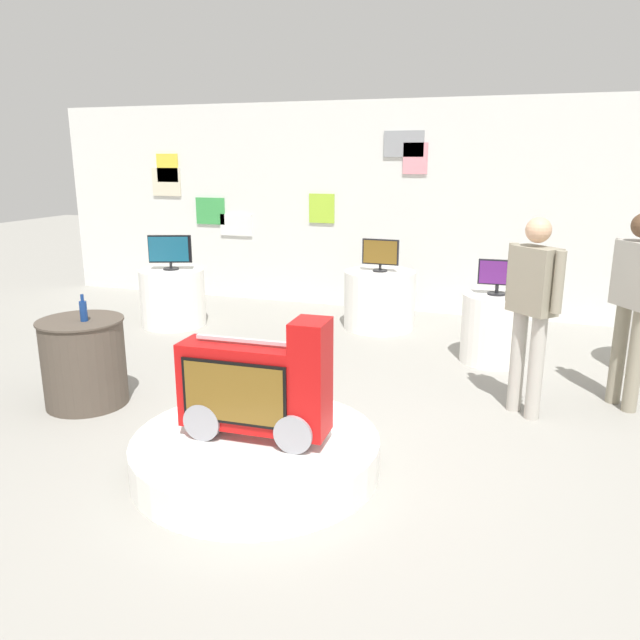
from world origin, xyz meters
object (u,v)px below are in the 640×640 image
object	(u,v)px
main_display_pedestal	(256,453)
shopper_browsing_near_truck	(532,302)
display_pedestal_center_rear	(379,300)
tv_on_center_rear	(380,254)
tv_on_left_rear	(498,275)
bottle_on_side_table	(83,310)
shopper_browsing_rear	(635,297)
novelty_firetruck_tv	(257,391)
display_pedestal_right_rear	(173,297)
display_pedestal_left_rear	(494,328)
side_table_round	(84,361)
tv_on_right_rear	(170,251)

from	to	relation	value
main_display_pedestal	shopper_browsing_near_truck	distance (m)	2.48
display_pedestal_center_rear	tv_on_center_rear	size ratio (longest dim) A/B	1.93
tv_on_left_rear	bottle_on_side_table	distance (m)	3.97
shopper_browsing_near_truck	shopper_browsing_rear	xyz separation A→B (m)	(0.80, 0.44, 0.01)
novelty_firetruck_tv	tv_on_left_rear	world-z (taller)	novelty_firetruck_tv
display_pedestal_center_rear	display_pedestal_right_rear	bearing A→B (deg)	-164.02
display_pedestal_left_rear	shopper_browsing_rear	xyz separation A→B (m)	(1.13, -0.90, 0.61)
tv_on_center_rear	display_pedestal_right_rear	xyz separation A→B (m)	(-2.51, -0.71, -0.58)
display_pedestal_center_rear	shopper_browsing_rear	xyz separation A→B (m)	(2.57, -1.82, 0.61)
tv_on_center_rear	side_table_round	bearing A→B (deg)	-119.46
tv_on_left_rear	shopper_browsing_rear	xyz separation A→B (m)	(1.13, -0.90, 0.05)
tv_on_center_rear	shopper_browsing_rear	xyz separation A→B (m)	(2.57, -1.81, 0.04)
display_pedestal_right_rear	display_pedestal_center_rear	bearing A→B (deg)	15.98
main_display_pedestal	shopper_browsing_near_truck	world-z (taller)	shopper_browsing_near_truck
display_pedestal_left_rear	shopper_browsing_near_truck	bearing A→B (deg)	-76.06
tv_on_center_rear	bottle_on_side_table	distance (m)	3.71
novelty_firetruck_tv	tv_on_center_rear	world-z (taller)	tv_on_center_rear
novelty_firetruck_tv	display_pedestal_right_rear	world-z (taller)	novelty_firetruck_tv
display_pedestal_left_rear	side_table_round	xyz separation A→B (m)	(-3.27, -2.32, 0.03)
main_display_pedestal	display_pedestal_left_rear	bearing A→B (deg)	64.69
display_pedestal_right_rear	shopper_browsing_rear	world-z (taller)	shopper_browsing_rear
shopper_browsing_near_truck	bottle_on_side_table	bearing A→B (deg)	-164.06
display_pedestal_right_rear	side_table_round	size ratio (longest dim) A/B	1.06
display_pedestal_center_rear	tv_on_right_rear	size ratio (longest dim) A/B	1.71
shopper_browsing_near_truck	tv_on_center_rear	bearing A→B (deg)	128.20
tv_on_center_rear	tv_on_right_rear	world-z (taller)	tv_on_right_rear
display_pedestal_left_rear	shopper_browsing_rear	distance (m)	1.57
tv_on_center_rear	display_pedestal_right_rear	distance (m)	2.67
display_pedestal_center_rear	bottle_on_side_table	bearing A→B (deg)	-118.32
display_pedestal_center_rear	side_table_round	xyz separation A→B (m)	(-1.83, -3.24, 0.03)
tv_on_center_rear	display_pedestal_right_rear	bearing A→B (deg)	-164.11
display_pedestal_right_rear	side_table_round	xyz separation A→B (m)	(0.68, -2.52, 0.03)
tv_on_center_rear	display_pedestal_left_rear	bearing A→B (deg)	-32.32
display_pedestal_center_rear	tv_on_right_rear	bearing A→B (deg)	-163.94
shopper_browsing_near_truck	shopper_browsing_rear	size ratio (longest dim) A/B	0.99
display_pedestal_center_rear	tv_on_center_rear	xyz separation A→B (m)	(0.00, -0.00, 0.58)
tv_on_right_rear	bottle_on_side_table	bearing A→B (deg)	-73.52
main_display_pedestal	shopper_browsing_rear	size ratio (longest dim) A/B	1.02
display_pedestal_left_rear	shopper_browsing_rear	world-z (taller)	shopper_browsing_rear
tv_on_left_rear	side_table_round	size ratio (longest dim) A/B	0.52
tv_on_right_rear	side_table_round	bearing A→B (deg)	-74.79
side_table_round	bottle_on_side_table	distance (m)	0.47
tv_on_left_rear	bottle_on_side_table	xyz separation A→B (m)	(-3.20, -2.35, -0.07)
tv_on_center_rear	shopper_browsing_rear	size ratio (longest dim) A/B	0.28
tv_on_center_rear	bottle_on_side_table	xyz separation A→B (m)	(-1.76, -3.26, -0.09)
display_pedestal_right_rear	tv_on_right_rear	distance (m)	0.60
novelty_firetruck_tv	display_pedestal_right_rear	bearing A→B (deg)	129.53
tv_on_right_rear	tv_on_center_rear	bearing A→B (deg)	15.97
main_display_pedestal	novelty_firetruck_tv	world-z (taller)	novelty_firetruck_tv
shopper_browsing_near_truck	main_display_pedestal	bearing A→B (deg)	-137.26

